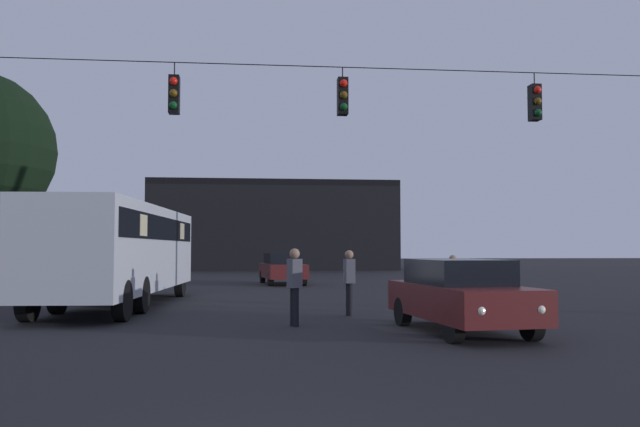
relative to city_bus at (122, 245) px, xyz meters
The scene contains 9 objects.
ground_plane 10.34m from the city_bus, 66.31° to the left, with size 168.00×168.00×0.00m, color black.
overhead_signal_span 6.23m from the city_bus, 44.39° to the right, with size 22.14×0.44×7.28m.
city_bus is the anchor object (origin of this frame).
car_near_right 10.93m from the city_bus, 40.36° to the right, with size 2.24×4.47×1.52m.
car_far_left 12.97m from the city_bus, 65.14° to the left, with size 2.29×4.48×1.52m.
pedestrian_crossing_left 9.93m from the city_bus, 20.60° to the right, with size 0.32×0.40×1.58m.
pedestrian_crossing_center 7.37m from the city_bus, 27.56° to the right, with size 0.28×0.38×1.70m.
pedestrian_crossing_right 7.49m from the city_bus, 48.78° to the right, with size 0.34×0.42×1.75m.
corner_building 35.71m from the city_bus, 80.78° to the left, with size 19.97×9.21×7.23m.
Camera 1 is at (-0.14, -5.18, 1.75)m, focal length 36.67 mm.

